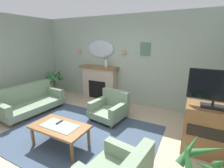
# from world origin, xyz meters

# --- Properties ---
(floor) EXTENTS (6.86, 5.87, 0.10)m
(floor) POSITION_xyz_m (0.00, 0.00, -0.05)
(floor) COLOR tan
(floor) RESTS_ON ground
(wall_back) EXTENTS (6.86, 0.10, 2.74)m
(wall_back) POSITION_xyz_m (0.00, 2.48, 1.37)
(wall_back) COLOR #93A393
(wall_back) RESTS_ON ground
(patterned_rug) EXTENTS (3.20, 2.40, 0.01)m
(patterned_rug) POSITION_xyz_m (0.00, 0.20, 0.01)
(patterned_rug) COLOR #38475B
(patterned_rug) RESTS_ON ground
(fireplace) EXTENTS (1.36, 0.36, 1.16)m
(fireplace) POSITION_xyz_m (-0.80, 2.26, 0.57)
(fireplace) COLOR tan
(fireplace) RESTS_ON ground
(mantel_vase_right) EXTENTS (0.10, 0.10, 0.40)m
(mantel_vase_right) POSITION_xyz_m (-0.50, 2.23, 1.38)
(mantel_vase_right) COLOR silver
(mantel_vase_right) RESTS_ON fireplace
(wall_mirror) EXTENTS (0.96, 0.06, 0.56)m
(wall_mirror) POSITION_xyz_m (-0.80, 2.40, 1.71)
(wall_mirror) COLOR #B2BCC6
(wall_sconce_left) EXTENTS (0.14, 0.14, 0.14)m
(wall_sconce_left) POSITION_xyz_m (-1.65, 2.35, 1.66)
(wall_sconce_left) COLOR #D17066
(wall_sconce_right) EXTENTS (0.14, 0.14, 0.14)m
(wall_sconce_right) POSITION_xyz_m (0.05, 2.35, 1.66)
(wall_sconce_right) COLOR #D17066
(framed_picture) EXTENTS (0.28, 0.03, 0.36)m
(framed_picture) POSITION_xyz_m (0.70, 2.41, 1.75)
(framed_picture) COLOR #4C6B56
(coffee_table) EXTENTS (1.10, 0.60, 0.45)m
(coffee_table) POSITION_xyz_m (-0.11, -0.27, 0.38)
(coffee_table) COLOR brown
(coffee_table) RESTS_ON ground
(tv_remote) EXTENTS (0.04, 0.16, 0.02)m
(tv_remote) POSITION_xyz_m (-0.19, -0.19, 0.45)
(tv_remote) COLOR black
(tv_remote) RESTS_ON coffee_table
(floral_couch) EXTENTS (1.01, 1.78, 0.76)m
(floral_couch) POSITION_xyz_m (-2.04, 0.50, 0.32)
(floral_couch) COLOR gray
(floral_couch) RESTS_ON ground
(armchair_beside_couch) EXTENTS (0.92, 0.93, 0.71)m
(armchair_beside_couch) POSITION_xyz_m (0.20, 1.21, 0.31)
(armchair_beside_couch) COLOR gray
(armchair_beside_couch) RESTS_ON ground
(tv_cabinet) EXTENTS (0.80, 0.57, 0.90)m
(tv_cabinet) POSITION_xyz_m (2.38, 0.82, 0.45)
(tv_cabinet) COLOR brown
(tv_cabinet) RESTS_ON ground
(tv_flatscreen) EXTENTS (0.84, 0.24, 0.65)m
(tv_flatscreen) POSITION_xyz_m (2.38, 0.80, 1.25)
(tv_flatscreen) COLOR black
(tv_flatscreen) RESTS_ON tv_cabinet
(potted_plant_tall_palm) EXTENTS (0.66, 0.66, 1.04)m
(potted_plant_tall_palm) POSITION_xyz_m (-2.33, 1.73, 0.55)
(potted_plant_tall_palm) COLOR brown
(potted_plant_tall_palm) RESTS_ON ground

